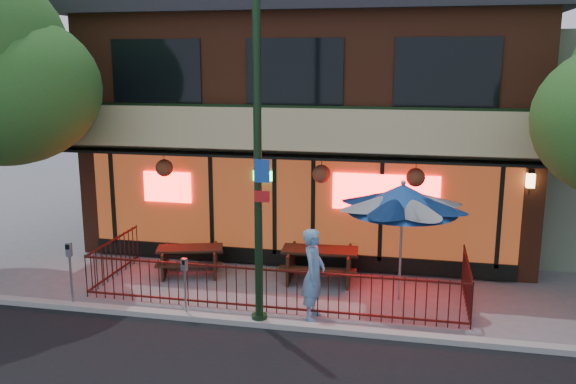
% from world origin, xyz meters
% --- Properties ---
extents(ground, '(80.00, 80.00, 0.00)m').
position_xyz_m(ground, '(0.00, 0.00, 0.00)').
color(ground, gray).
rests_on(ground, ground).
extents(curb, '(80.00, 0.25, 0.12)m').
position_xyz_m(curb, '(0.00, -0.50, 0.06)').
color(curb, '#999993').
rests_on(curb, ground).
extents(restaurant_building, '(12.96, 9.49, 8.05)m').
position_xyz_m(restaurant_building, '(0.00, 7.11, 4.13)').
color(restaurant_building, brown).
rests_on(restaurant_building, ground).
extents(patio_fence, '(8.44, 2.62, 1.00)m').
position_xyz_m(patio_fence, '(0.00, 0.50, 0.63)').
color(patio_fence, '#41110E').
rests_on(patio_fence, ground).
extents(street_light, '(0.43, 0.32, 7.00)m').
position_xyz_m(street_light, '(0.00, -0.40, 3.15)').
color(street_light, black).
rests_on(street_light, ground).
extents(picnic_table_left, '(1.90, 1.64, 0.69)m').
position_xyz_m(picnic_table_left, '(-2.45, 2.15, 0.45)').
color(picnic_table_left, '#351F13').
rests_on(picnic_table_left, ground).
extents(picnic_table_right, '(1.91, 1.51, 0.78)m').
position_xyz_m(picnic_table_right, '(0.80, 2.40, 0.51)').
color(picnic_table_right, '#331F11').
rests_on(picnic_table_right, ground).
extents(patio_umbrella, '(2.39, 2.39, 2.74)m').
position_xyz_m(patio_umbrella, '(2.74, 1.50, 2.33)').
color(patio_umbrella, gray).
rests_on(patio_umbrella, ground).
extents(pedestrian, '(0.51, 0.73, 1.92)m').
position_xyz_m(pedestrian, '(1.03, 0.10, 0.96)').
color(pedestrian, '#6297C5').
rests_on(pedestrian, ground).
extents(parking_meter_near, '(0.14, 0.13, 1.28)m').
position_xyz_m(parking_meter_near, '(-1.59, -0.40, 0.87)').
color(parking_meter_near, gray).
rests_on(parking_meter_near, ground).
extents(parking_meter_far, '(0.16, 0.15, 1.46)m').
position_xyz_m(parking_meter_far, '(-4.20, -0.40, 0.99)').
color(parking_meter_far, gray).
rests_on(parking_meter_far, ground).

